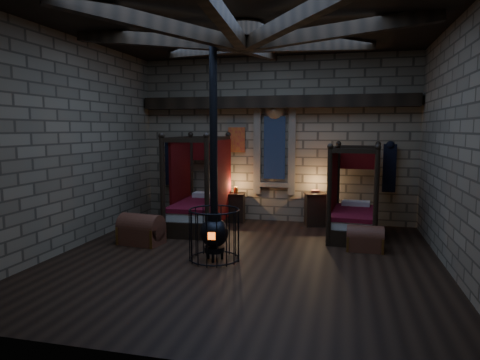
% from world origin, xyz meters
% --- Properties ---
extents(room, '(7.02, 7.02, 4.29)m').
position_xyz_m(room, '(-0.00, 0.09, 3.74)').
color(room, black).
rests_on(room, ground).
extents(bed_left, '(1.19, 2.15, 2.20)m').
position_xyz_m(bed_left, '(-1.61, 2.22, 0.54)').
color(bed_left, black).
rests_on(bed_left, ground).
extents(bed_right, '(1.15, 1.98, 2.00)m').
position_xyz_m(bed_right, '(1.99, 2.29, 0.49)').
color(bed_right, black).
rests_on(bed_right, ground).
extents(trunk_left, '(0.95, 0.67, 0.65)m').
position_xyz_m(trunk_left, '(-2.33, 0.57, 0.29)').
color(trunk_left, brown).
rests_on(trunk_left, ground).
extents(trunk_right, '(0.71, 0.46, 0.51)m').
position_xyz_m(trunk_right, '(2.18, 1.15, 0.23)').
color(trunk_right, brown).
rests_on(trunk_right, ground).
extents(nightstand_left, '(0.50, 0.48, 0.91)m').
position_xyz_m(nightstand_left, '(-0.93, 3.12, 0.38)').
color(nightstand_left, black).
rests_on(nightstand_left, ground).
extents(nightstand_right, '(0.61, 0.60, 0.89)m').
position_xyz_m(nightstand_right, '(1.07, 3.15, 0.42)').
color(nightstand_right, black).
rests_on(nightstand_right, ground).
extents(stove, '(0.92, 0.92, 4.05)m').
position_xyz_m(stove, '(-0.51, -0.14, 0.59)').
color(stove, black).
rests_on(stove, ground).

